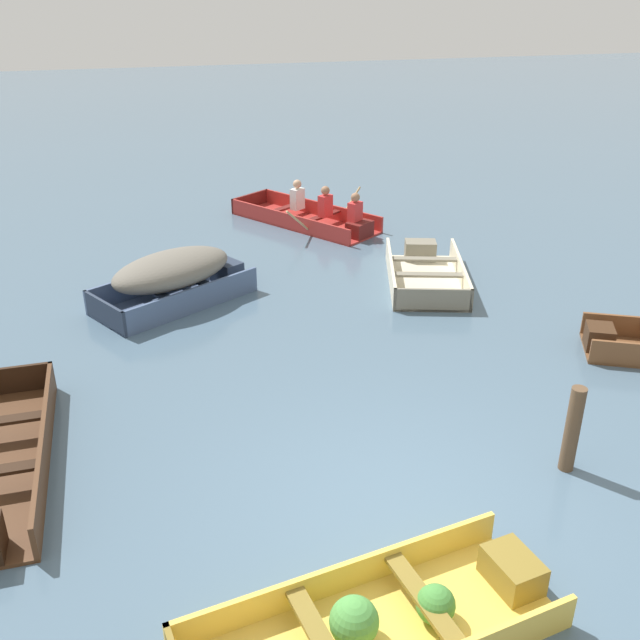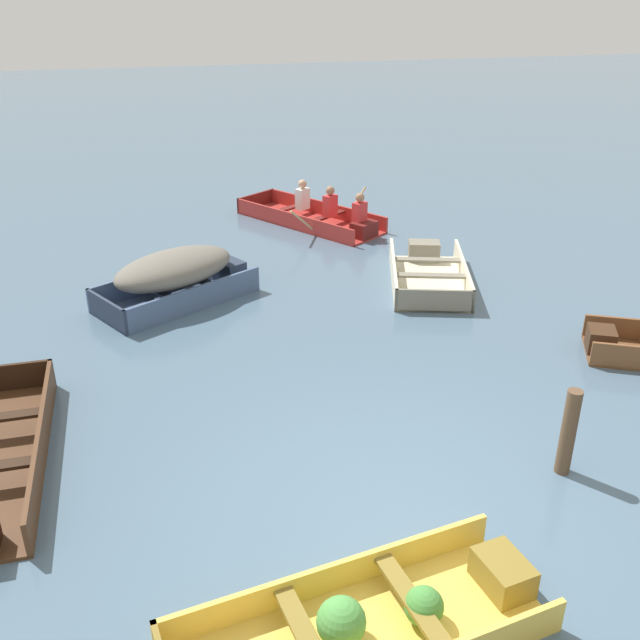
{
  "view_description": "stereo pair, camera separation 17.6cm",
  "coord_description": "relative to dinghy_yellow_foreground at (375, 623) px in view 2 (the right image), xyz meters",
  "views": [
    {
      "loc": [
        -2.18,
        -5.01,
        4.72
      ],
      "look_at": [
        0.21,
        3.74,
        0.35
      ],
      "focal_mm": 40.0,
      "sensor_mm": 36.0,
      "label": 1
    },
    {
      "loc": [
        -2.01,
        -5.06,
        4.72
      ],
      "look_at": [
        0.21,
        3.74,
        0.35
      ],
      "focal_mm": 40.0,
      "sensor_mm": 36.0,
      "label": 2
    }
  ],
  "objects": [
    {
      "name": "ground_plane",
      "position": [
        0.61,
        1.27,
        -0.13
      ],
      "size": [
        80.0,
        80.0,
        0.0
      ],
      "primitive_type": "plane",
      "color": "slate"
    },
    {
      "name": "dinghy_yellow_foreground",
      "position": [
        0.0,
        0.0,
        0.0
      ],
      "size": [
        3.17,
        1.57,
        0.43
      ],
      "color": "#E5BC47",
      "rests_on": "ground"
    },
    {
      "name": "skiff_cream_mid_moored",
      "position": [
        3.19,
        6.8,
        0.0
      ],
      "size": [
        1.9,
        2.68,
        0.38
      ],
      "color": "beige",
      "rests_on": "ground"
    },
    {
      "name": "skiff_slate_blue_outer_moored",
      "position": [
        -1.04,
        6.99,
        0.34
      ],
      "size": [
        2.74,
        2.23,
        0.83
      ],
      "color": "#475B7F",
      "rests_on": "ground"
    },
    {
      "name": "rowboat_red_with_crew",
      "position": [
        2.08,
        10.19,
        0.07
      ],
      "size": [
        2.78,
        3.36,
        0.91
      ],
      "color": "#AD2D28",
      "rests_on": "ground"
    },
    {
      "name": "mooring_post",
      "position": [
        2.57,
        1.5,
        0.36
      ],
      "size": [
        0.16,
        0.16,
        0.99
      ],
      "primitive_type": "cylinder",
      "color": "brown",
      "rests_on": "ground"
    }
  ]
}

